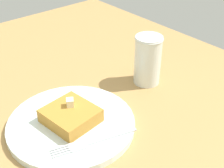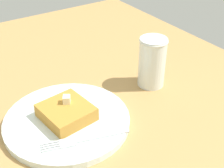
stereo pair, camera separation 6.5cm
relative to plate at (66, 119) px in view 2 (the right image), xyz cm
name	(u,v)px [view 2 (the right image)]	position (x,y,z in cm)	size (l,w,h in cm)	color
table_surface	(31,144)	(0.44, -7.88, -2.16)	(119.28, 119.28, 2.69)	#AC834A
plate	(66,119)	(0.00, 0.00, 0.00)	(24.70, 24.70, 1.40)	white
toast_slice_center	(65,111)	(0.00, 0.00, 1.95)	(9.27, 8.77, 2.73)	#B78030
butter_pat_primary	(67,99)	(-0.62, 0.78, 4.08)	(1.53, 1.37, 1.53)	#F7EEC9
fork	(81,140)	(7.67, -0.87, 0.77)	(6.01, 15.73, 0.36)	silver
syrup_jar	(152,63)	(-1.59, 22.90, 4.78)	(6.43, 6.43, 11.67)	#5D2D09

